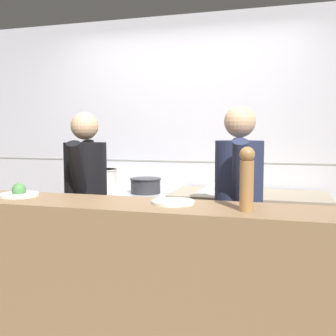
{
  "coord_description": "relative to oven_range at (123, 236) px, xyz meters",
  "views": [
    {
      "loc": [
        0.95,
        -2.39,
        1.44
      ],
      "look_at": [
        0.06,
        0.71,
        1.15
      ],
      "focal_mm": 42.0,
      "sensor_mm": 36.0,
      "label": 1
    }
  ],
  "objects": [
    {
      "name": "chefs_knife",
      "position": [
        0.98,
        -0.09,
        0.48
      ],
      "size": [
        0.37,
        0.2,
        0.02
      ],
      "color": "#B7BABF",
      "rests_on": "prep_counter"
    },
    {
      "name": "plated_dish_appetiser",
      "position": [
        0.87,
        -1.36,
        0.61
      ],
      "size": [
        0.25,
        0.25,
        0.02
      ],
      "color": "white",
      "rests_on": "pass_counter"
    },
    {
      "name": "prep_counter",
      "position": [
        1.19,
        -0.0,
        0.01
      ],
      "size": [
        1.34,
        0.65,
        0.91
      ],
      "color": "gray",
      "rests_on": "ground_plane"
    },
    {
      "name": "mixing_bowl_steel",
      "position": [
        0.87,
        -0.03,
        0.52
      ],
      "size": [
        0.29,
        0.29,
        0.11
      ],
      "color": "#B7BABF",
      "rests_on": "prep_counter"
    },
    {
      "name": "chef_head_cook",
      "position": [
        0.01,
        -0.76,
        0.45
      ],
      "size": [
        0.39,
        0.7,
        1.6
      ],
      "rotation": [
        0.0,
        0.0,
        0.22
      ],
      "color": "black",
      "rests_on": "ground_plane"
    },
    {
      "name": "chef_sous",
      "position": [
        1.18,
        -0.77,
        0.46
      ],
      "size": [
        0.37,
        0.71,
        1.62
      ],
      "rotation": [
        0.0,
        0.0,
        0.12
      ],
      "color": "black",
      "rests_on": "ground_plane"
    },
    {
      "name": "oven_range",
      "position": [
        0.0,
        0.0,
        0.0
      ],
      "size": [
        1.0,
        0.71,
        0.87
      ],
      "color": "maroon",
      "rests_on": "ground_plane"
    },
    {
      "name": "pepper_mill",
      "position": [
        1.29,
        -1.46,
        0.77
      ],
      "size": [
        0.08,
        0.08,
        0.33
      ],
      "color": "#AD7A47",
      "rests_on": "pass_counter"
    },
    {
      "name": "sauce_pot",
      "position": [
        0.24,
        -0.02,
        0.51
      ],
      "size": [
        0.3,
        0.3,
        0.14
      ],
      "color": "#2D2D33",
      "rests_on": "oven_range"
    },
    {
      "name": "pass_counter",
      "position": [
        0.69,
        -1.41,
        0.08
      ],
      "size": [
        2.92,
        0.45,
        1.04
      ],
      "color": "#93704C",
      "rests_on": "ground_plane"
    },
    {
      "name": "stock_pot",
      "position": [
        -0.2,
        0.01,
        0.55
      ],
      "size": [
        0.26,
        0.26,
        0.21
      ],
      "color": "beige",
      "rests_on": "oven_range"
    },
    {
      "name": "plated_dish_main",
      "position": [
        -0.14,
        -1.37,
        0.62
      ],
      "size": [
        0.25,
        0.25,
        0.09
      ],
      "color": "white",
      "rests_on": "pass_counter"
    },
    {
      "name": "wall_back_tiled",
      "position": [
        0.51,
        0.4,
        0.86
      ],
      "size": [
        8.0,
        0.06,
        2.6
      ],
      "color": "silver",
      "rests_on": "ground_plane"
    }
  ]
}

